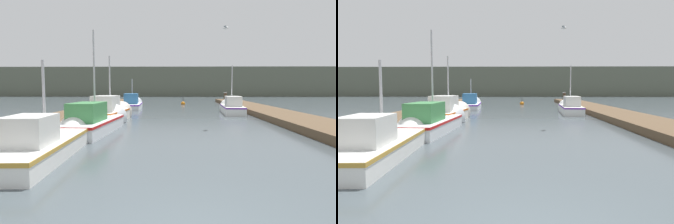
# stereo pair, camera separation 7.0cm
# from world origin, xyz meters

# --- Properties ---
(dock_left) EXTENTS (2.80, 40.00, 0.38)m
(dock_left) POSITION_xyz_m (-6.59, 16.00, 0.19)
(dock_left) COLOR brown
(dock_left) RESTS_ON ground_plane
(dock_right) EXTENTS (2.80, 40.00, 0.38)m
(dock_right) POSITION_xyz_m (6.59, 16.00, 0.19)
(dock_right) COLOR brown
(dock_right) RESTS_ON ground_plane
(distant_shore_ridge) EXTENTS (120.00, 16.00, 5.84)m
(distant_shore_ridge) POSITION_xyz_m (0.00, 63.08, 2.92)
(distant_shore_ridge) COLOR #565B4C
(distant_shore_ridge) RESTS_ON ground_plane
(fishing_boat_0) EXTENTS (1.74, 6.07, 3.24)m
(fishing_boat_0) POSITION_xyz_m (-4.03, 5.41, 0.39)
(fishing_boat_0) COLOR silver
(fishing_boat_0) RESTS_ON ground_plane
(fishing_boat_1) EXTENTS (1.98, 6.18, 5.06)m
(fishing_boat_1) POSITION_xyz_m (-3.84, 10.34, 0.44)
(fishing_boat_1) COLOR silver
(fishing_boat_1) RESTS_ON ground_plane
(fishing_boat_2) EXTENTS (1.92, 5.14, 4.21)m
(fishing_boat_2) POSITION_xyz_m (-4.02, 14.16, 0.52)
(fishing_boat_2) COLOR silver
(fishing_boat_2) RESTS_ON ground_plane
(fishing_boat_3) EXTENTS (1.77, 5.88, 3.99)m
(fishing_boat_3) POSITION_xyz_m (4.16, 19.57, 0.45)
(fishing_boat_3) COLOR silver
(fishing_boat_3) RESTS_ON ground_plane
(fishing_boat_4) EXTENTS (1.87, 6.00, 3.23)m
(fishing_boat_4) POSITION_xyz_m (-4.12, 24.32, 0.40)
(fishing_boat_4) COLOR silver
(fishing_boat_4) RESTS_ON ground_plane
(mooring_piling_2) EXTENTS (0.27, 0.27, 1.24)m
(mooring_piling_2) POSITION_xyz_m (-5.28, 28.97, 0.63)
(mooring_piling_2) COLOR #473523
(mooring_piling_2) RESTS_ON ground_plane
(mooring_piling_3) EXTENTS (0.36, 0.36, 1.40)m
(mooring_piling_3) POSITION_xyz_m (5.08, 27.74, 0.71)
(mooring_piling_3) COLOR #473523
(mooring_piling_3) RESTS_ON ground_plane
(channel_buoy) EXTENTS (0.46, 0.46, 0.96)m
(channel_buoy) POSITION_xyz_m (0.76, 29.77, 0.14)
(channel_buoy) COLOR #BF6513
(channel_buoy) RESTS_ON ground_plane
(seagull_lead) EXTENTS (0.31, 0.56, 0.12)m
(seagull_lead) POSITION_xyz_m (2.29, 11.58, 4.92)
(seagull_lead) COLOR white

